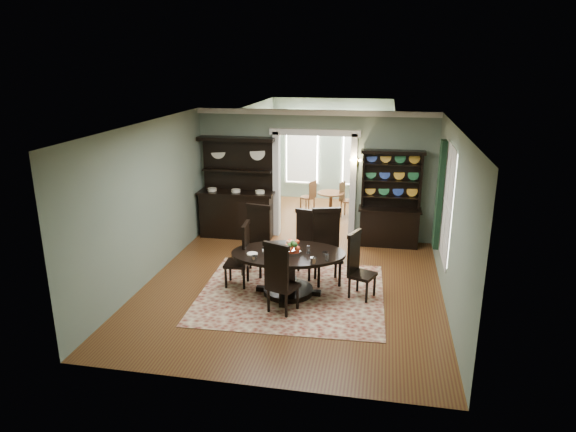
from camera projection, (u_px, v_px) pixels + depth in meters
name	position (u px, v px, depth m)	size (l,w,h in m)	color
room	(292.00, 207.00, 9.11)	(5.51, 6.01, 3.01)	brown
parlor	(327.00, 155.00, 14.28)	(3.51, 3.50, 3.01)	brown
doorway_trim	(315.00, 170.00, 11.88)	(2.08, 0.25, 2.57)	silver
right_window	(444.00, 200.00, 9.46)	(0.15, 1.47, 2.12)	white
wall_sconce	(356.00, 161.00, 11.48)	(0.27, 0.21, 0.21)	gold
rug	(292.00, 293.00, 9.34)	(3.29, 2.99, 0.01)	maroon
dining_table	(288.00, 265.00, 9.18)	(2.20, 2.14, 0.80)	black
centerpiece	(292.00, 250.00, 9.02)	(1.48, 0.95, 0.24)	silver
chair_far_left	(257.00, 238.00, 10.10)	(0.58, 0.55, 1.37)	black
chair_far_mid	(306.00, 241.00, 9.98)	(0.57, 0.55, 1.31)	black
chair_far_right	(327.00, 244.00, 9.68)	(0.65, 0.63, 1.43)	black
chair_end_left	(242.00, 253.00, 9.49)	(0.46, 0.48, 1.24)	black
chair_end_right	(358.00, 263.00, 9.06)	(0.56, 0.57, 1.21)	black
chair_near	(279.00, 277.00, 8.42)	(0.60, 0.59, 1.27)	black
sideboard	(237.00, 202.00, 12.17)	(1.81, 0.66, 2.37)	black
welsh_dresser	(390.00, 211.00, 11.59)	(1.40, 0.52, 2.17)	black
parlor_table	(331.00, 201.00, 13.78)	(0.72, 0.72, 0.66)	brown
parlor_chair_left	(309.00, 196.00, 14.08)	(0.44, 0.43, 0.91)	brown
parlor_chair_right	(346.00, 198.00, 13.73)	(0.44, 0.43, 0.95)	brown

